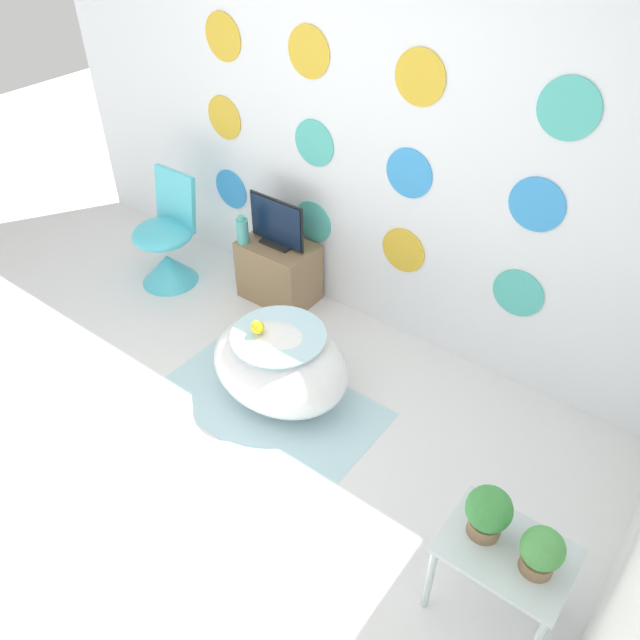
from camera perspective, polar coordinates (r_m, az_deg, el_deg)
The scene contains 12 objects.
ground_plane at distance 3.45m, azimuth -15.38°, elevation -14.33°, with size 12.00×12.00×0.00m, color white.
wall_back_dotted at distance 3.75m, azimuth 4.00°, elevation 17.05°, with size 5.10×0.05×2.60m.
rug at distance 3.71m, azimuth -4.59°, elevation -7.52°, with size 1.31×0.76×0.01m.
bathtub at distance 3.59m, azimuth -3.66°, elevation -4.09°, with size 0.84×0.65×0.48m.
rubber_duck at distance 3.41m, azimuth -5.75°, elevation -0.63°, with size 0.07×0.08×0.09m.
chair at distance 4.65m, azimuth -13.84°, elevation 6.27°, with size 0.43×0.43×0.81m.
tv_cabinet at distance 4.37m, azimuth -3.80°, elevation 4.47°, with size 0.51×0.35×0.44m.
tv at distance 4.18m, azimuth -4.00°, elevation 8.69°, with size 0.44×0.12×0.34m.
vase at distance 4.25m, azimuth -7.10°, elevation 8.12°, with size 0.08×0.08×0.20m.
side_table at distance 2.77m, azimuth 16.51°, elevation -20.26°, with size 0.51×0.37×0.45m.
potted_plant_left at distance 2.62m, azimuth 15.13°, elevation -16.58°, with size 0.18×0.18×0.24m.
potted_plant_right at distance 2.60m, azimuth 19.60°, elevation -19.30°, with size 0.17×0.17×0.22m.
Camera 1 is at (1.90, -1.04, 2.69)m, focal length 35.00 mm.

